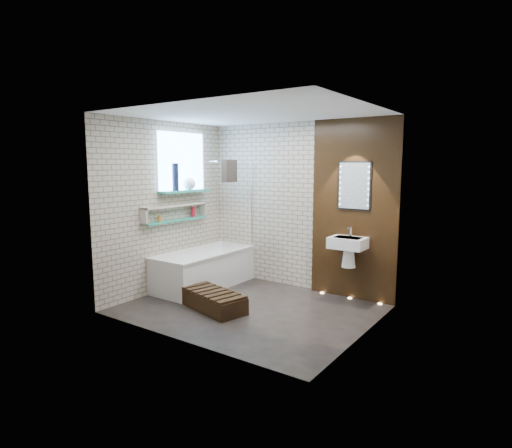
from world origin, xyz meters
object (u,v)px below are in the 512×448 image
Objects in this scene: bathtub at (204,269)px; washbasin at (348,247)px; walnut_step at (213,301)px; bath_screen at (238,206)px; led_mirror at (354,186)px.

washbasin is (2.17, 0.62, 0.50)m from bathtub.
bathtub is at bearing 137.84° from walnut_step.
bathtub is 1.14m from bath_screen.
walnut_step is (-1.35, -1.53, -1.54)m from led_mirror.
bath_screen reaches higher than bathtub.
washbasin is at bearing 45.59° from walnut_step.
bath_screen is 2.00× the size of led_mirror.
bath_screen is at bearing 111.70° from walnut_step.
bathtub is 2.32m from washbasin.
walnut_step is at bearing -42.16° from bathtub.
bath_screen is at bearing -174.22° from washbasin.
bathtub reaches higher than walnut_step.
washbasin is 0.83× the size of led_mirror.
led_mirror reaches higher than washbasin.
led_mirror is (1.82, 0.34, 0.37)m from bath_screen.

